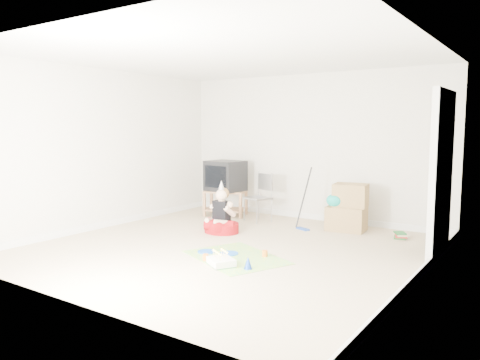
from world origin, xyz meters
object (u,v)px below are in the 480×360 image
Objects in this scene: tv_stand at (225,201)px; seated_woman at (221,221)px; cardboard_boxes at (347,208)px; folding_chair at (258,198)px; crt_tv at (225,176)px; birthday_cake at (221,262)px.

seated_woman is (0.79, -1.19, -0.10)m from tv_stand.
cardboard_boxes is at bearing 1.59° from tv_stand.
crt_tv is at bearing 170.06° from folding_chair.
cardboard_boxes is at bearing 7.53° from folding_chair.
crt_tv is 0.88m from folding_chair.
folding_chair reaches higher than tv_stand.
crt_tv is 0.75× the size of folding_chair.
tv_stand is at bearing 123.43° from seated_woman.
folding_chair is 2.07× the size of birthday_cake.
seated_woman is (-1.59, -1.26, -0.18)m from cardboard_boxes.
birthday_cake is (1.06, -1.45, -0.14)m from seated_woman.
crt_tv is 2.41m from cardboard_boxes.
cardboard_boxes reaches higher than birthday_cake.
folding_chair reaches higher than seated_woman.
birthday_cake is at bearing -67.35° from folding_chair.
tv_stand is 1.05× the size of seated_woman.
folding_chair is 1.15× the size of cardboard_boxes.
birthday_cake is at bearing -101.01° from cardboard_boxes.
birthday_cake is at bearing -54.98° from tv_stand.
tv_stand is 1.00× the size of folding_chair.
tv_stand is 0.83m from folding_chair.
seated_woman reaches higher than tv_stand.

